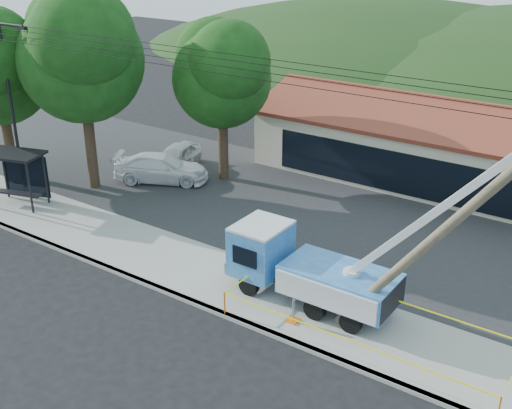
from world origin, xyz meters
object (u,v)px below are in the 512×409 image
object	(u,v)px
bus_shelter	(17,166)
car_silver	(177,171)
utility_truck	(310,267)
car_white	(162,182)
leaning_pole	(454,222)

from	to	relation	value
bus_shelter	car_silver	world-z (taller)	bus_shelter
bus_shelter	car_silver	distance (m)	9.07
utility_truck	car_silver	world-z (taller)	utility_truck
utility_truck	car_silver	size ratio (longest dim) A/B	2.70
bus_shelter	utility_truck	bearing A→B (deg)	-15.80
car_white	leaning_pole	bearing A→B (deg)	-137.59
car_silver	utility_truck	bearing A→B (deg)	-45.35
car_silver	car_white	xyz separation A→B (m)	(0.50, -1.80, 0.00)
leaning_pole	bus_shelter	bearing A→B (deg)	179.45
bus_shelter	car_white	xyz separation A→B (m)	(3.62, 6.44, -2.18)
bus_shelter	car_silver	size ratio (longest dim) A/B	0.75
bus_shelter	car_white	distance (m)	7.70
leaning_pole	car_white	bearing A→B (deg)	159.90
utility_truck	car_white	xyz separation A→B (m)	(-12.99, 6.05, -1.59)
car_silver	car_white	distance (m)	1.87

